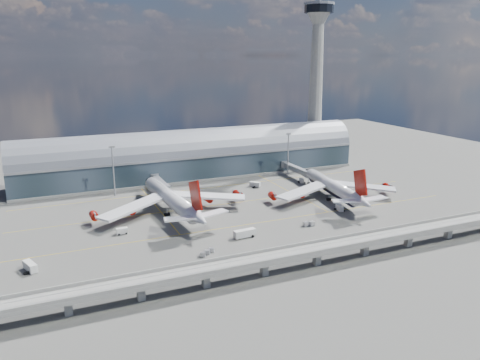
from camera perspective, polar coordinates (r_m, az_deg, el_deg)
name	(u,v)px	position (r m, az deg, el deg)	size (l,w,h in m)	color
ground	(249,216)	(208.92, 1.16, -4.35)	(500.00, 500.00, 0.00)	#474744
taxi_lines	(231,202)	(228.15, -1.15, -2.67)	(200.00, 80.12, 0.01)	gold
terminal	(194,157)	(276.09, -5.60, 2.81)	(200.00, 30.00, 28.00)	#202D36
control_tower	(316,83)	(311.56, 9.25, 11.55)	(19.00, 19.00, 103.00)	gray
guideway	(317,250)	(162.09, 9.40, -8.42)	(220.00, 8.50, 7.20)	gray
floodlight_mast_left	(113,170)	(242.73, -15.18, 1.22)	(3.00, 0.70, 25.70)	gray
floodlight_mast_right	(288,154)	(274.65, 5.89, 3.22)	(3.00, 0.70, 25.70)	gray
airliner_left	(172,200)	(211.71, -8.24, -2.38)	(71.72, 75.37, 22.96)	white
airliner_right	(334,188)	(236.08, 11.34, -0.92)	(65.92, 68.95, 21.90)	white
jet_bridge_left	(160,182)	(247.09, -9.77, -0.26)	(4.40, 28.00, 7.25)	gray
jet_bridge_right	(295,169)	(274.53, 6.71, 1.39)	(4.40, 32.00, 7.25)	gray
service_truck_0	(30,267)	(171.68, -24.21, -9.60)	(4.76, 7.65, 3.01)	silver
service_truck_1	(122,231)	(193.27, -14.19, -6.05)	(4.45, 2.26, 2.56)	silver
service_truck_2	(245,233)	(184.00, 0.58, -6.53)	(8.98, 3.21, 3.20)	silver
service_truck_3	(340,208)	(219.63, 12.04, -3.35)	(3.47, 5.82, 2.64)	silver
service_truck_4	(302,181)	(263.52, 7.53, -0.10)	(3.19, 4.65, 2.47)	silver
service_truck_5	(255,184)	(253.35, 1.84, -0.54)	(5.46, 5.87, 2.81)	silver
cargo_train_0	(207,252)	(169.78, -4.04, -8.78)	(6.88, 4.77, 1.58)	gray
cargo_train_1	(354,238)	(186.65, 13.68, -6.89)	(11.29, 1.88, 1.88)	gray
cargo_train_2	(309,224)	(198.31, 8.38, -5.31)	(5.49, 2.62, 1.79)	gray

